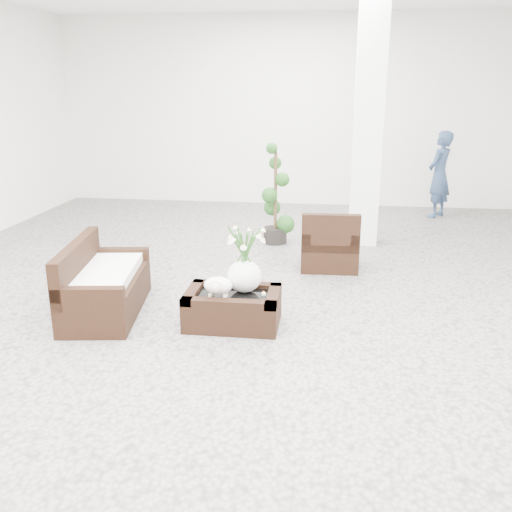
# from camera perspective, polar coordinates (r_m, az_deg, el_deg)

# --- Properties ---
(ground) EXTENTS (11.00, 11.00, 0.00)m
(ground) POSITION_cam_1_polar(r_m,az_deg,el_deg) (5.90, 0.13, -5.48)
(ground) COLOR gray
(ground) RESTS_ON ground
(column) EXTENTS (0.40, 0.40, 3.50)m
(column) POSITION_cam_1_polar(r_m,az_deg,el_deg) (8.23, 11.30, 13.18)
(column) COLOR white
(column) RESTS_ON ground
(coffee_table) EXTENTS (0.90, 0.60, 0.31)m
(coffee_table) POSITION_cam_1_polar(r_m,az_deg,el_deg) (5.51, -2.36, -5.43)
(coffee_table) COLOR black
(coffee_table) RESTS_ON ground
(sheep_figurine) EXTENTS (0.28, 0.23, 0.21)m
(sheep_figurine) POSITION_cam_1_polar(r_m,az_deg,el_deg) (5.34, -3.85, -3.17)
(sheep_figurine) COLOR white
(sheep_figurine) RESTS_ON coffee_table
(planter_narcissus) EXTENTS (0.44, 0.44, 0.80)m
(planter_narcissus) POSITION_cam_1_polar(r_m,az_deg,el_deg) (5.40, -1.21, 0.38)
(planter_narcissus) COLOR white
(planter_narcissus) RESTS_ON coffee_table
(tealight) EXTENTS (0.04, 0.04, 0.03)m
(tealight) POSITION_cam_1_polar(r_m,az_deg,el_deg) (5.42, 0.78, -3.84)
(tealight) COLOR white
(tealight) RESTS_ON coffee_table
(armchair) EXTENTS (0.73, 0.71, 0.76)m
(armchair) POSITION_cam_1_polar(r_m,az_deg,el_deg) (7.21, 7.46, 1.78)
(armchair) COLOR black
(armchair) RESTS_ON ground
(loveseat) EXTENTS (0.85, 1.46, 0.74)m
(loveseat) POSITION_cam_1_polar(r_m,az_deg,el_deg) (5.93, -15.01, -2.16)
(loveseat) COLOR black
(loveseat) RESTS_ON ground
(topiary) EXTENTS (0.38, 0.38, 1.44)m
(topiary) POSITION_cam_1_polar(r_m,az_deg,el_deg) (8.20, 1.98, 6.21)
(topiary) COLOR #1A4115
(topiary) RESTS_ON ground
(shopper) EXTENTS (0.60, 0.65, 1.50)m
(shopper) POSITION_cam_1_polar(r_m,az_deg,el_deg) (10.38, 18.07, 7.85)
(shopper) COLOR navy
(shopper) RESTS_ON ground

